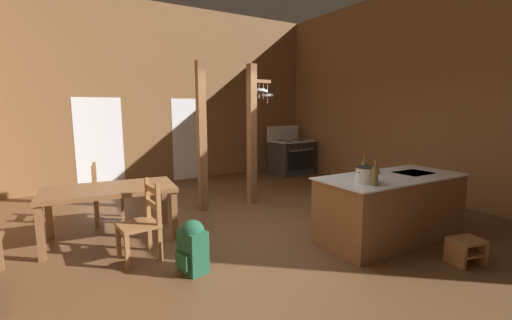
{
  "coord_description": "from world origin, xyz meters",
  "views": [
    {
      "loc": [
        -2.57,
        -4.04,
        1.81
      ],
      "look_at": [
        0.22,
        0.61,
        0.98
      ],
      "focal_mm": 23.67,
      "sensor_mm": 36.0,
      "label": 1
    }
  ],
  "objects_px": {
    "ladderback_chair_near_window": "(105,194)",
    "mixing_bowl_on_counter": "(374,171)",
    "ladderback_chair_by_post": "(142,222)",
    "stove_range": "(291,156)",
    "stockpot_on_counter": "(366,175)",
    "bottle_tall_on_counter": "(364,170)",
    "step_stool": "(466,249)",
    "bottle_short_on_counter": "(375,176)",
    "kitchen_island": "(390,207)",
    "dining_table": "(110,194)",
    "backpack": "(192,245)"
  },
  "relations": [
    {
      "from": "ladderback_chair_near_window",
      "to": "mixing_bowl_on_counter",
      "type": "distance_m",
      "value": 4.17
    },
    {
      "from": "ladderback_chair_by_post",
      "to": "stove_range",
      "type": "bearing_deg",
      "value": 35.53
    },
    {
      "from": "stockpot_on_counter",
      "to": "ladderback_chair_near_window",
      "type": "bearing_deg",
      "value": 132.92
    },
    {
      "from": "ladderback_chair_near_window",
      "to": "bottle_tall_on_counter",
      "type": "distance_m",
      "value": 3.99
    },
    {
      "from": "mixing_bowl_on_counter",
      "to": "bottle_tall_on_counter",
      "type": "height_order",
      "value": "bottle_tall_on_counter"
    },
    {
      "from": "ladderback_chair_by_post",
      "to": "step_stool",
      "type": "bearing_deg",
      "value": -33.11
    },
    {
      "from": "stockpot_on_counter",
      "to": "bottle_short_on_counter",
      "type": "height_order",
      "value": "bottle_short_on_counter"
    },
    {
      "from": "ladderback_chair_by_post",
      "to": "stockpot_on_counter",
      "type": "height_order",
      "value": "stockpot_on_counter"
    },
    {
      "from": "stove_range",
      "to": "stockpot_on_counter",
      "type": "xyz_separation_m",
      "value": [
        -2.31,
        -4.63,
        0.51
      ]
    },
    {
      "from": "kitchen_island",
      "to": "bottle_tall_on_counter",
      "type": "bearing_deg",
      "value": 173.55
    },
    {
      "from": "kitchen_island",
      "to": "step_stool",
      "type": "relative_size",
      "value": 5.22
    },
    {
      "from": "stockpot_on_counter",
      "to": "mixing_bowl_on_counter",
      "type": "xyz_separation_m",
      "value": [
        0.58,
        0.36,
        -0.07
      ]
    },
    {
      "from": "mixing_bowl_on_counter",
      "to": "bottle_tall_on_counter",
      "type": "xyz_separation_m",
      "value": [
        -0.43,
        -0.2,
        0.09
      ]
    },
    {
      "from": "mixing_bowl_on_counter",
      "to": "bottle_tall_on_counter",
      "type": "bearing_deg",
      "value": -154.84
    },
    {
      "from": "bottle_tall_on_counter",
      "to": "ladderback_chair_by_post",
      "type": "bearing_deg",
      "value": 158.38
    },
    {
      "from": "ladderback_chair_near_window",
      "to": "stockpot_on_counter",
      "type": "height_order",
      "value": "stockpot_on_counter"
    },
    {
      "from": "kitchen_island",
      "to": "bottle_tall_on_counter",
      "type": "height_order",
      "value": "bottle_tall_on_counter"
    },
    {
      "from": "dining_table",
      "to": "bottle_short_on_counter",
      "type": "xyz_separation_m",
      "value": [
        2.68,
        -2.22,
        0.36
      ]
    },
    {
      "from": "kitchen_island",
      "to": "stove_range",
      "type": "bearing_deg",
      "value": 69.78
    },
    {
      "from": "ladderback_chair_by_post",
      "to": "bottle_short_on_counter",
      "type": "bearing_deg",
      "value": -29.38
    },
    {
      "from": "stove_range",
      "to": "bottle_tall_on_counter",
      "type": "relative_size",
      "value": 4.34
    },
    {
      "from": "step_stool",
      "to": "dining_table",
      "type": "relative_size",
      "value": 0.23
    },
    {
      "from": "dining_table",
      "to": "ladderback_chair_by_post",
      "type": "height_order",
      "value": "ladderback_chair_by_post"
    },
    {
      "from": "ladderback_chair_near_window",
      "to": "backpack",
      "type": "distance_m",
      "value": 2.41
    },
    {
      "from": "stove_range",
      "to": "bottle_tall_on_counter",
      "type": "distance_m",
      "value": 5.0
    },
    {
      "from": "stove_range",
      "to": "dining_table",
      "type": "bearing_deg",
      "value": -152.9
    },
    {
      "from": "dining_table",
      "to": "mixing_bowl_on_counter",
      "type": "relative_size",
      "value": 10.51
    },
    {
      "from": "stockpot_on_counter",
      "to": "bottle_short_on_counter",
      "type": "bearing_deg",
      "value": -105.42
    },
    {
      "from": "kitchen_island",
      "to": "ladderback_chair_by_post",
      "type": "relative_size",
      "value": 2.29
    },
    {
      "from": "backpack",
      "to": "stockpot_on_counter",
      "type": "xyz_separation_m",
      "value": [
        2.1,
        -0.56,
        0.67
      ]
    },
    {
      "from": "kitchen_island",
      "to": "mixing_bowl_on_counter",
      "type": "height_order",
      "value": "mixing_bowl_on_counter"
    },
    {
      "from": "ladderback_chair_by_post",
      "to": "stockpot_on_counter",
      "type": "bearing_deg",
      "value": -25.76
    },
    {
      "from": "stove_range",
      "to": "bottle_tall_on_counter",
      "type": "xyz_separation_m",
      "value": [
        -2.17,
        -4.47,
        0.53
      ]
    },
    {
      "from": "backpack",
      "to": "bottle_tall_on_counter",
      "type": "relative_size",
      "value": 1.96
    },
    {
      "from": "ladderback_chair_near_window",
      "to": "bottle_tall_on_counter",
      "type": "relative_size",
      "value": 3.12
    },
    {
      "from": "dining_table",
      "to": "ladderback_chair_by_post",
      "type": "relative_size",
      "value": 1.88
    },
    {
      "from": "stockpot_on_counter",
      "to": "step_stool",
      "type": "bearing_deg",
      "value": -50.91
    },
    {
      "from": "stove_range",
      "to": "ladderback_chair_by_post",
      "type": "bearing_deg",
      "value": -144.47
    },
    {
      "from": "step_stool",
      "to": "bottle_short_on_counter",
      "type": "relative_size",
      "value": 1.34
    },
    {
      "from": "step_stool",
      "to": "ladderback_chair_by_post",
      "type": "height_order",
      "value": "ladderback_chair_by_post"
    },
    {
      "from": "ladderback_chair_by_post",
      "to": "mixing_bowl_on_counter",
      "type": "bearing_deg",
      "value": -15.34
    },
    {
      "from": "stove_range",
      "to": "mixing_bowl_on_counter",
      "type": "relative_size",
      "value": 7.78
    },
    {
      "from": "stove_range",
      "to": "step_stool",
      "type": "height_order",
      "value": "stove_range"
    },
    {
      "from": "ladderback_chair_by_post",
      "to": "stockpot_on_counter",
      "type": "xyz_separation_m",
      "value": [
        2.49,
        -1.2,
        0.54
      ]
    },
    {
      "from": "mixing_bowl_on_counter",
      "to": "bottle_short_on_counter",
      "type": "relative_size",
      "value": 0.55
    },
    {
      "from": "bottle_short_on_counter",
      "to": "ladderback_chair_by_post",
      "type": "bearing_deg",
      "value": 150.62
    },
    {
      "from": "ladderback_chair_near_window",
      "to": "backpack",
      "type": "bearing_deg",
      "value": -75.64
    },
    {
      "from": "kitchen_island",
      "to": "stockpot_on_counter",
      "type": "bearing_deg",
      "value": -171.08
    },
    {
      "from": "stove_range",
      "to": "step_stool",
      "type": "bearing_deg",
      "value": -105.97
    },
    {
      "from": "stove_range",
      "to": "bottle_short_on_counter",
      "type": "bearing_deg",
      "value": -116.16
    }
  ]
}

